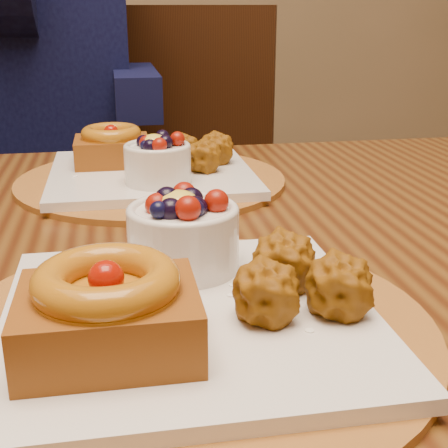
{
  "coord_description": "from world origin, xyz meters",
  "views": [
    {
      "loc": [
        0.05,
        -0.53,
        0.99
      ],
      "look_at": [
        0.13,
        -0.05,
        0.83
      ],
      "focal_mm": 50.0,
      "sensor_mm": 36.0,
      "label": 1
    }
  ],
  "objects_px": {
    "dining_table": "(167,299)",
    "place_setting_far": "(149,168)",
    "chair_far": "(169,197)",
    "place_setting_near": "(184,297)",
    "diner": "(17,20)"
  },
  "relations": [
    {
      "from": "dining_table",
      "to": "place_setting_far",
      "type": "relative_size",
      "value": 4.21
    },
    {
      "from": "dining_table",
      "to": "place_setting_far",
      "type": "xyz_separation_m",
      "value": [
        -0.0,
        0.22,
        0.1
      ]
    },
    {
      "from": "place_setting_far",
      "to": "chair_far",
      "type": "relative_size",
      "value": 0.38
    },
    {
      "from": "place_setting_near",
      "to": "place_setting_far",
      "type": "bearing_deg",
      "value": 89.87
    },
    {
      "from": "chair_far",
      "to": "diner",
      "type": "xyz_separation_m",
      "value": [
        -0.31,
        -0.04,
        0.41
      ]
    },
    {
      "from": "dining_table",
      "to": "place_setting_far",
      "type": "bearing_deg",
      "value": 90.67
    },
    {
      "from": "place_setting_near",
      "to": "chair_far",
      "type": "height_order",
      "value": "chair_far"
    },
    {
      "from": "place_setting_near",
      "to": "diner",
      "type": "distance_m",
      "value": 1.03
    },
    {
      "from": "place_setting_near",
      "to": "diner",
      "type": "height_order",
      "value": "diner"
    },
    {
      "from": "place_setting_far",
      "to": "chair_far",
      "type": "xyz_separation_m",
      "value": [
        0.08,
        0.6,
        -0.23
      ]
    },
    {
      "from": "place_setting_far",
      "to": "diner",
      "type": "bearing_deg",
      "value": 112.66
    },
    {
      "from": "place_setting_far",
      "to": "chair_far",
      "type": "height_order",
      "value": "chair_far"
    },
    {
      "from": "diner",
      "to": "chair_far",
      "type": "bearing_deg",
      "value": -15.61
    },
    {
      "from": "place_setting_near",
      "to": "diner",
      "type": "relative_size",
      "value": 0.42
    },
    {
      "from": "place_setting_far",
      "to": "chair_far",
      "type": "bearing_deg",
      "value": 82.57
    }
  ]
}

